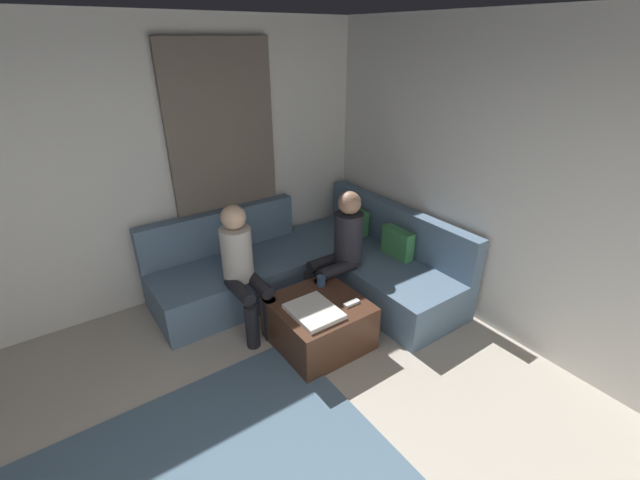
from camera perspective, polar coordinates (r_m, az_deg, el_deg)
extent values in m
cube|color=silver|center=(3.62, 33.79, 3.07)|extent=(6.00, 0.12, 2.70)
cube|color=silver|center=(4.23, -29.83, 6.89)|extent=(0.12, 6.00, 2.70)
cube|color=#726659|center=(4.45, -12.72, 9.20)|extent=(0.06, 1.10, 2.50)
cube|color=slate|center=(4.58, 6.88, -4.05)|extent=(2.10, 0.85, 0.42)
cube|color=slate|center=(4.61, 10.48, 1.95)|extent=(2.10, 0.14, 0.45)
cube|color=slate|center=(4.44, -11.16, -5.46)|extent=(0.85, 1.70, 0.42)
cube|color=slate|center=(4.53, -13.53, 1.22)|extent=(0.14, 1.70, 0.45)
cube|color=#3F8C4C|center=(4.87, 4.74, 2.32)|extent=(0.36, 0.12, 0.36)
cube|color=#3F8C4C|center=(4.41, 10.53, -0.72)|extent=(0.36, 0.12, 0.36)
cube|color=#4C2D1E|center=(3.77, -0.16, -11.21)|extent=(0.76, 0.76, 0.42)
cube|color=white|center=(3.51, -0.84, -9.73)|extent=(0.44, 0.36, 0.04)
cylinder|color=#334C72|center=(3.86, 0.15, -5.61)|extent=(0.08, 0.08, 0.10)
cube|color=white|center=(3.64, 4.36, -8.60)|extent=(0.05, 0.15, 0.02)
cylinder|color=black|center=(4.06, 0.03, -8.14)|extent=(0.12, 0.12, 0.42)
cylinder|color=black|center=(4.19, -1.40, -7.01)|extent=(0.12, 0.12, 0.42)
cylinder|color=black|center=(4.02, 2.36, -4.03)|extent=(0.12, 0.40, 0.12)
cylinder|color=black|center=(4.14, 0.85, -3.01)|extent=(0.12, 0.40, 0.12)
cylinder|color=#26262D|center=(4.08, 3.90, 0.35)|extent=(0.28, 0.28, 0.50)
sphere|color=tan|center=(3.93, 4.06, 5.08)|extent=(0.22, 0.22, 0.22)
cylinder|color=black|center=(3.84, -6.80, -10.71)|extent=(0.12, 0.12, 0.42)
cylinder|color=black|center=(3.77, -9.23, -11.60)|extent=(0.12, 0.12, 0.42)
cylinder|color=black|center=(3.83, -8.47, -5.97)|extent=(0.40, 0.12, 0.12)
cylinder|color=black|center=(3.77, -10.91, -6.77)|extent=(0.40, 0.12, 0.12)
cylinder|color=beige|center=(3.84, -11.28, -1.87)|extent=(0.28, 0.28, 0.50)
sphere|color=#D8AD8C|center=(3.68, -11.77, 3.08)|extent=(0.22, 0.22, 0.22)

